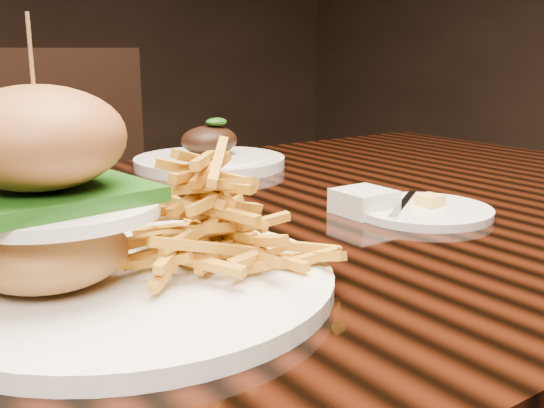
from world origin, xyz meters
TOP-DOWN VIEW (x-y plane):
  - dining_table at (0.00, 0.00)m, footprint 1.60×0.90m
  - burger_plate at (-0.17, -0.16)m, footprint 0.34×0.34m
  - side_saucer at (0.23, -0.13)m, footprint 0.17×0.17m
  - ramekin at (0.17, -0.08)m, footprint 0.07×0.07m
  - far_dish at (0.17, 0.30)m, footprint 0.26×0.26m
  - chair_far at (0.14, 0.89)m, footprint 0.50×0.50m

SIDE VIEW (x-z plane):
  - chair_far at x=0.14m, z-range 0.06..1.01m
  - dining_table at x=0.00m, z-range 0.30..1.05m
  - side_saucer at x=0.23m, z-range 0.74..0.77m
  - ramekin at x=0.17m, z-range 0.75..0.78m
  - far_dish at x=0.17m, z-range 0.72..0.81m
  - burger_plate at x=-0.17m, z-range 0.70..0.92m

